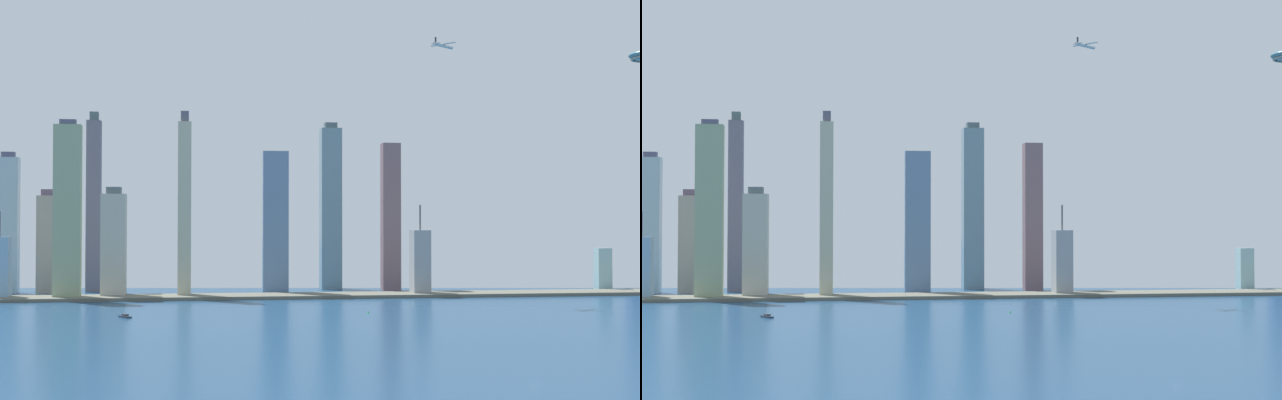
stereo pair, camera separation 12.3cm
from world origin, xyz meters
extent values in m
plane|color=navy|center=(0.00, 0.00, 0.00)|extent=(6000.00, 6000.00, 0.00)
cube|color=#5C5C4F|center=(0.00, 481.07, 1.61)|extent=(986.48, 48.82, 3.22)
cube|color=#94BABA|center=(279.56, 518.92, 22.69)|extent=(15.12, 13.08, 45.38)
cube|color=slate|center=(-67.51, 526.22, 72.33)|extent=(25.84, 12.76, 144.66)
cylinder|color=#4C4C51|center=(-329.15, 490.50, 70.81)|extent=(1.60, 1.60, 24.02)
cube|color=#BBBAA7|center=(-225.71, 500.34, 49.82)|extent=(22.98, 24.50, 99.65)
cube|color=#515F62|center=(-225.71, 500.34, 102.98)|extent=(13.79, 14.70, 6.66)
cube|color=slate|center=(-1.09, 590.15, 87.71)|extent=(22.23, 21.83, 175.41)
cube|color=#516266|center=(-1.09, 590.15, 178.57)|extent=(13.34, 13.10, 6.31)
cube|color=slate|center=(346.52, 581.93, 60.41)|extent=(12.12, 16.69, 120.82)
cube|color=slate|center=(-253.69, 585.78, 89.84)|extent=(14.62, 15.30, 179.68)
cube|color=#526564|center=(-253.69, 585.78, 184.25)|extent=(8.77, 9.18, 9.15)
cube|color=#7F6165|center=(59.68, 561.23, 78.74)|extent=(19.32, 15.61, 157.49)
cube|color=#9CB5BF|center=(-338.72, 576.38, 69.71)|extent=(21.80, 15.23, 139.41)
cube|color=#52506C|center=(-338.72, 576.38, 142.19)|extent=(13.08, 9.14, 5.55)
cube|color=#94989B|center=(72.77, 486.01, 32.39)|extent=(17.05, 20.59, 64.77)
cylinder|color=#4C4C51|center=(72.77, 486.01, 77.27)|extent=(1.60, 1.60, 25.00)
cube|color=#9F9688|center=(-299.05, 574.79, 49.99)|extent=(18.84, 22.29, 99.98)
cube|color=#604E61|center=(-299.05, 574.79, 103.25)|extent=(11.30, 13.38, 6.55)
cube|color=#91A57F|center=(-266.99, 484.12, 82.05)|extent=(25.13, 13.06, 164.11)
cube|color=#50526A|center=(-266.99, 484.12, 166.56)|extent=(15.08, 7.84, 4.91)
cube|color=#BBB99A|center=(-158.45, 492.33, 84.59)|extent=(12.63, 16.48, 169.18)
cube|color=#5C5967|center=(-158.45, 492.33, 174.40)|extent=(7.58, 9.89, 10.44)
cube|color=#202A37|center=(-201.11, 312.27, 0.64)|extent=(10.73, 14.59, 1.28)
cube|color=#373C43|center=(-201.11, 312.27, 2.08)|extent=(5.64, 6.95, 1.59)
cylinder|color=silver|center=(-201.11, 312.27, 5.57)|extent=(0.24, 0.24, 5.39)
cone|color=green|center=(-11.97, 322.53, 0.77)|extent=(1.52, 1.52, 1.54)
cylinder|color=silver|center=(81.00, 430.22, 237.80)|extent=(23.64, 19.56, 3.08)
sphere|color=silver|center=(91.87, 438.80, 237.80)|extent=(3.08, 3.08, 3.08)
cube|color=silver|center=(81.00, 430.22, 239.19)|extent=(19.09, 23.10, 0.50)
cube|color=silver|center=(71.87, 423.02, 238.26)|extent=(7.48, 8.71, 0.40)
cube|color=#2D333D|center=(71.87, 423.02, 241.84)|extent=(1.90, 1.65, 5.00)
camera|label=1|loc=(-151.30, -387.07, 70.81)|focal=50.78mm
camera|label=2|loc=(-151.18, -387.09, 70.81)|focal=50.78mm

